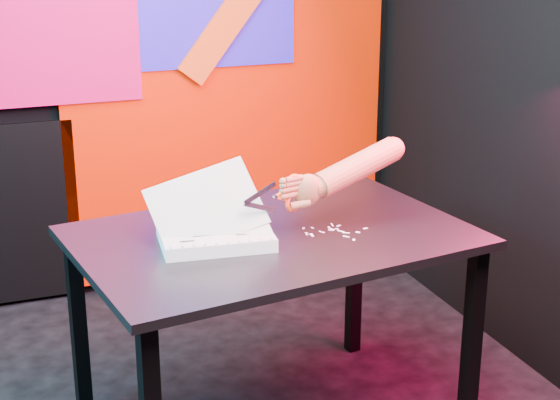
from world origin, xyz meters
name	(u,v)px	position (x,y,z in m)	size (l,w,h in m)	color
room	(163,62)	(0.00, 0.00, 1.35)	(3.01, 3.01, 2.71)	black
backdrop	(106,99)	(0.06, 1.46, 0.96)	(2.88, 0.05, 2.08)	red
work_table	(272,256)	(0.36, 0.07, 0.67)	(1.38, 1.01, 0.75)	black
printout_stack	(215,235)	(0.16, 0.05, 0.78)	(0.40, 0.30, 0.27)	white
scissors	(290,194)	(0.41, 0.03, 0.89)	(0.22, 0.06, 0.13)	#9BA1B1
hand_forearm	(349,171)	(0.65, 0.09, 0.93)	(0.50, 0.17, 0.18)	#95543D
paper_clippings	(332,231)	(0.55, 0.02, 0.75)	(0.22, 0.18, 0.00)	white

